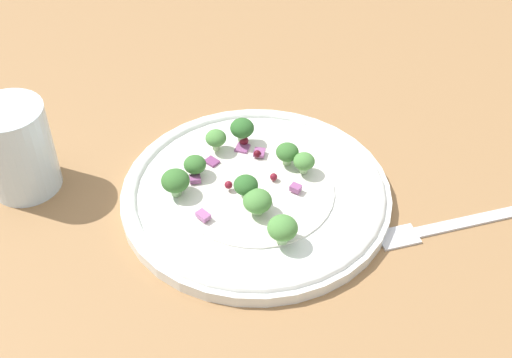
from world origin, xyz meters
The scene contains 25 objects.
ground_plane centered at (0.00, 0.00, -1.00)cm, with size 180.00×180.00×2.00cm, color olive.
plate centered at (2.17, -2.97, 0.86)cm, with size 25.82×25.82×1.70cm.
dressing_pool centered at (2.17, -2.97, 1.30)cm, with size 14.98×14.98×0.20cm, color white.
broccoli_floret_0 centered at (-2.51, 2.35, 3.23)cm, with size 2.44×2.44×2.47cm.
broccoli_floret_1 centered at (7.53, -7.67, 3.09)cm, with size 2.69×2.69×2.72cm.
broccoli_floret_2 centered at (-4.04, -7.24, 2.96)cm, with size 2.68×2.68×2.71cm.
broccoli_floret_3 centered at (5.03, 1.35, 2.84)cm, with size 2.09×2.09×2.12cm.
broccoli_floret_4 centered at (2.98, 1.77, 2.82)cm, with size 2.25×2.25×2.28cm.
broccoli_floret_5 centered at (-3.92, -4.17, 2.70)cm, with size 2.19×2.19×2.22cm.
broccoli_floret_6 centered at (3.86, -5.63, 2.82)cm, with size 2.66×2.66×2.69cm.
broccoli_floret_7 centered at (2.18, -4.85, 3.38)cm, with size 2.28×2.28×2.31cm.
broccoli_floret_8 centered at (-4.17, -0.23, 2.92)cm, with size 2.11×2.11×2.14cm.
cranberry_0 centered at (-2.25, 2.23, 1.85)cm, with size 0.94×0.94×0.94cm, color maroon.
cranberry_1 centered at (6.48, -6.31, 1.67)cm, with size 0.91×0.91×0.91cm, color maroon.
cranberry_2 centered at (-0.37, -4.41, 2.09)cm, with size 0.78×0.78×0.78cm, color maroon.
cranberry_3 centered at (3.04, -1.07, 1.86)cm, with size 0.73×0.73×0.73cm, color maroon.
cranberry_4 centered at (-0.27, 1.05, 1.90)cm, with size 0.75×0.75×0.75cm, color #4C0A14.
onion_bit_0 centered at (0.36, -8.79, 1.86)cm, with size 0.86×1.27×0.49cm, color #A35B93.
onion_bit_1 centered at (-3.53, -1.86, 1.52)cm, with size 1.05×1.30×0.32cm, color #843D75.
onion_bit_2 centered at (-3.42, -5.01, 1.78)cm, with size 0.93×1.05×0.50cm, color #934C84.
onion_bit_3 centered at (-0.12, 1.46, 1.79)cm, with size 1.23×1.09×0.32cm, color #934C84.
onion_bit_4 centered at (-1.99, 1.47, 1.45)cm, with size 1.30×1.34×0.37cm, color #934C84.
onion_bit_5 centered at (5.61, -1.42, 1.91)cm, with size 0.81×0.98×0.56cm, color #934C84.
fork centered at (20.30, 3.65, 0.25)cm, with size 14.25×14.60×0.50cm.
water_glass centered at (-18.47, -12.36, 4.60)cm, with size 6.73×6.73×9.21cm, color silver.
Camera 1 is at (26.06, -44.41, 46.76)cm, focal length 48.57 mm.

